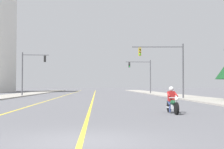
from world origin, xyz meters
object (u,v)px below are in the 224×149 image
at_px(traffic_signal_near_right, 168,62).
at_px(traffic_signal_near_left, 30,68).
at_px(traffic_signal_mid_right, 143,72).
at_px(motorcycle_with_rider, 172,103).

relative_size(traffic_signal_near_right, traffic_signal_near_left, 1.00).
height_order(traffic_signal_near_right, traffic_signal_near_left, same).
bearing_deg(traffic_signal_near_right, traffic_signal_mid_right, 88.67).
xyz_separation_m(traffic_signal_near_right, traffic_signal_near_left, (-17.36, 10.20, -0.13)).
bearing_deg(motorcycle_with_rider, traffic_signal_mid_right, 83.96).
bearing_deg(traffic_signal_near_right, motorcycle_with_rider, -101.82).
xyz_separation_m(traffic_signal_near_right, traffic_signal_mid_right, (0.53, 22.94, -0.07)).
distance_m(traffic_signal_near_right, traffic_signal_mid_right, 22.95).
bearing_deg(traffic_signal_near_right, traffic_signal_near_left, 149.57).
distance_m(traffic_signal_near_right, traffic_signal_near_left, 20.13).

